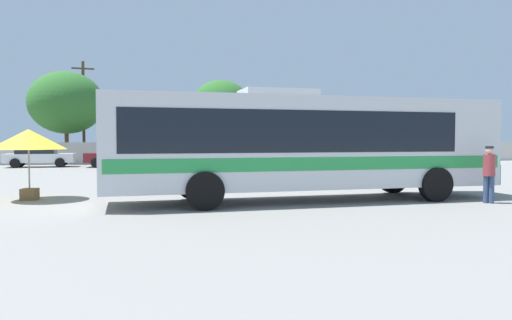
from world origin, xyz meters
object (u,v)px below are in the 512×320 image
object	(u,v)px
parked_car_third_black	(197,155)
vendor_umbrella_secondary_yellow	(29,140)
parked_car_leftmost_white	(39,156)
roadside_tree_left	(66,103)
attendant_by_bus_door	(489,171)
parked_car_second_maroon	(120,155)
utility_pole_near	(84,110)
roadside_tree_midleft	(221,105)
coach_bus_silver_green	(302,142)

from	to	relation	value
parked_car_third_black	vendor_umbrella_secondary_yellow	bearing A→B (deg)	-109.48
parked_car_leftmost_white	roadside_tree_left	xyz separation A→B (m)	(0.77, 5.85, 4.10)
attendant_by_bus_door	parked_car_leftmost_white	size ratio (longest dim) A/B	0.37
parked_car_second_maroon	utility_pole_near	world-z (taller)	utility_pole_near
attendant_by_bus_door	utility_pole_near	xyz separation A→B (m)	(-15.84, 30.06, 3.43)
roadside_tree_left	parked_car_third_black	bearing A→B (deg)	-33.76
vendor_umbrella_secondary_yellow	parked_car_leftmost_white	size ratio (longest dim) A/B	0.49
parked_car_third_black	roadside_tree_left	world-z (taller)	roadside_tree_left
attendant_by_bus_door	roadside_tree_midleft	bearing A→B (deg)	97.10
parked_car_second_maroon	roadside_tree_left	size ratio (longest dim) A/B	0.61
parked_car_third_black	utility_pole_near	bearing A→B (deg)	137.68
roadside_tree_left	roadside_tree_midleft	distance (m)	13.41
parked_car_second_maroon	roadside_tree_left	xyz separation A→B (m)	(-4.69, 6.79, 4.07)
coach_bus_silver_green	attendant_by_bus_door	size ratio (longest dim) A/B	7.28
utility_pole_near	roadside_tree_midleft	size ratio (longest dim) A/B	1.14
vendor_umbrella_secondary_yellow	roadside_tree_midleft	bearing A→B (deg)	71.59
parked_car_leftmost_white	utility_pole_near	bearing A→B (deg)	75.37
parked_car_third_black	roadside_tree_left	xyz separation A→B (m)	(-10.00, 6.69, 4.06)
coach_bus_silver_green	attendant_by_bus_door	bearing A→B (deg)	-17.15
roadside_tree_left	utility_pole_near	bearing A→B (deg)	51.20
coach_bus_silver_green	roadside_tree_left	size ratio (longest dim) A/B	1.67
roadside_tree_midleft	parked_car_leftmost_white	bearing A→B (deg)	-146.06
vendor_umbrella_secondary_yellow	parked_car_third_black	world-z (taller)	vendor_umbrella_secondary_yellow
parked_car_second_maroon	roadside_tree_left	world-z (taller)	roadside_tree_left
parked_car_second_maroon	utility_pole_near	xyz separation A→B (m)	(-3.56, 8.19, 3.60)
parked_car_third_black	utility_pole_near	distance (m)	12.54
vendor_umbrella_secondary_yellow	parked_car_third_black	bearing A→B (deg)	70.52
attendant_by_bus_door	parked_car_third_black	world-z (taller)	attendant_by_bus_door
parked_car_leftmost_white	parked_car_third_black	world-z (taller)	parked_car_third_black
roadside_tree_midleft	parked_car_second_maroon	bearing A→B (deg)	-129.12
parked_car_third_black	parked_car_second_maroon	bearing A→B (deg)	-178.87
utility_pole_near	roadside_tree_left	world-z (taller)	utility_pole_near
vendor_umbrella_secondary_yellow	parked_car_second_maroon	size ratio (longest dim) A/B	0.50
roadside_tree_midleft	utility_pole_near	bearing A→B (deg)	-170.42
vendor_umbrella_secondary_yellow	parked_car_third_black	distance (m)	19.70
coach_bus_silver_green	roadside_tree_midleft	size ratio (longest dim) A/B	1.66
coach_bus_silver_green	roadside_tree_midleft	xyz separation A→B (m)	(1.28, 30.43, 3.30)
parked_car_leftmost_white	utility_pole_near	distance (m)	8.33
parked_car_second_maroon	utility_pole_near	bearing A→B (deg)	113.50
parked_car_leftmost_white	roadside_tree_midleft	distance (m)	17.12
roadside_tree_left	roadside_tree_midleft	bearing A→B (deg)	14.67
coach_bus_silver_green	parked_car_leftmost_white	world-z (taller)	coach_bus_silver_green
parked_car_leftmost_white	utility_pole_near	size ratio (longest dim) A/B	0.54
attendant_by_bus_door	vendor_umbrella_secondary_yellow	xyz separation A→B (m)	(-13.52, 3.43, 0.89)
roadside_tree_midleft	roadside_tree_left	bearing A→B (deg)	-165.33
parked_car_second_maroon	utility_pole_near	distance (m)	9.63
coach_bus_silver_green	roadside_tree_midleft	world-z (taller)	roadside_tree_midleft
parked_car_leftmost_white	parked_car_third_black	distance (m)	10.80
utility_pole_near	roadside_tree_midleft	world-z (taller)	utility_pole_near
vendor_umbrella_secondary_yellow	parked_car_third_black	size ratio (longest dim) A/B	0.52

